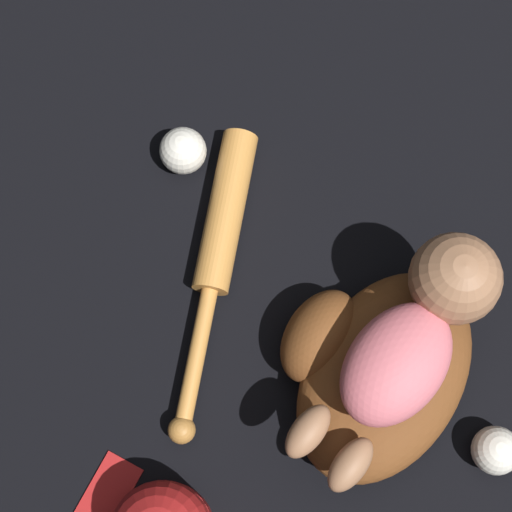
% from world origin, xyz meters
% --- Properties ---
extents(ground_plane, '(6.00, 6.00, 0.00)m').
position_xyz_m(ground_plane, '(0.00, 0.00, 0.00)').
color(ground_plane, black).
extents(baseball_glove, '(0.33, 0.27, 0.11)m').
position_xyz_m(baseball_glove, '(-0.03, 0.02, 0.05)').
color(baseball_glove, brown).
rests_on(baseball_glove, ground).
extents(baby_figure, '(0.37, 0.18, 0.12)m').
position_xyz_m(baby_figure, '(0.02, -0.01, 0.16)').
color(baby_figure, '#D16670').
rests_on(baby_figure, baseball_glove).
extents(baseball_bat, '(0.45, 0.16, 0.05)m').
position_xyz_m(baseball_bat, '(0.04, 0.29, 0.03)').
color(baseball_bat, '#C6843D').
rests_on(baseball_bat, ground).
extents(baseball, '(0.07, 0.07, 0.07)m').
position_xyz_m(baseball, '(0.15, 0.40, 0.04)').
color(baseball, silver).
rests_on(baseball, ground).
extents(baseball_spare, '(0.07, 0.07, 0.07)m').
position_xyz_m(baseball_spare, '(-0.06, -0.18, 0.03)').
color(baseball_spare, silver).
rests_on(baseball_spare, ground).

